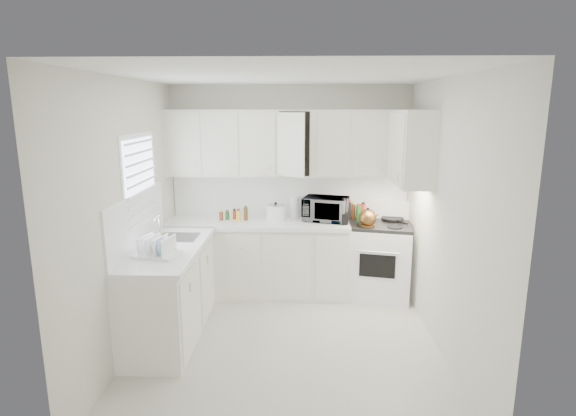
{
  "coord_description": "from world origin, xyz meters",
  "views": [
    {
      "loc": [
        0.14,
        -4.24,
        2.33
      ],
      "look_at": [
        0.0,
        0.7,
        1.25
      ],
      "focal_mm": 28.88,
      "sensor_mm": 36.0,
      "label": 1
    }
  ],
  "objects_px": {
    "tea_kettle": "(368,217)",
    "dish_rack": "(156,245)",
    "rice_cooker": "(276,211)",
    "stove": "(379,250)",
    "utensil_crock": "(344,211)",
    "microwave": "(326,206)"
  },
  "relations": [
    {
      "from": "stove",
      "to": "utensil_crock",
      "type": "height_order",
      "value": "utensil_crock"
    },
    {
      "from": "stove",
      "to": "dish_rack",
      "type": "bearing_deg",
      "value": -137.25
    },
    {
      "from": "rice_cooker",
      "to": "microwave",
      "type": "bearing_deg",
      "value": -12.38
    },
    {
      "from": "stove",
      "to": "rice_cooker",
      "type": "distance_m",
      "value": 1.37
    },
    {
      "from": "microwave",
      "to": "dish_rack",
      "type": "bearing_deg",
      "value": -122.96
    },
    {
      "from": "stove",
      "to": "tea_kettle",
      "type": "bearing_deg",
      "value": -126.19
    },
    {
      "from": "rice_cooker",
      "to": "dish_rack",
      "type": "height_order",
      "value": "rice_cooker"
    },
    {
      "from": "stove",
      "to": "tea_kettle",
      "type": "height_order",
      "value": "stove"
    },
    {
      "from": "tea_kettle",
      "to": "rice_cooker",
      "type": "relative_size",
      "value": 1.13
    },
    {
      "from": "utensil_crock",
      "to": "dish_rack",
      "type": "xyz_separation_m",
      "value": [
        -1.88,
        -1.26,
        -0.06
      ]
    },
    {
      "from": "utensil_crock",
      "to": "tea_kettle",
      "type": "bearing_deg",
      "value": -7.72
    },
    {
      "from": "tea_kettle",
      "to": "rice_cooker",
      "type": "height_order",
      "value": "same"
    },
    {
      "from": "dish_rack",
      "to": "microwave",
      "type": "bearing_deg",
      "value": 53.15
    },
    {
      "from": "rice_cooker",
      "to": "utensil_crock",
      "type": "height_order",
      "value": "utensil_crock"
    },
    {
      "from": "microwave",
      "to": "rice_cooker",
      "type": "xyz_separation_m",
      "value": [
        -0.62,
        -0.0,
        -0.07
      ]
    },
    {
      "from": "tea_kettle",
      "to": "dish_rack",
      "type": "bearing_deg",
      "value": -126.74
    },
    {
      "from": "tea_kettle",
      "to": "utensil_crock",
      "type": "relative_size",
      "value": 0.78
    },
    {
      "from": "microwave",
      "to": "utensil_crock",
      "type": "distance_m",
      "value": 0.29
    },
    {
      "from": "tea_kettle",
      "to": "dish_rack",
      "type": "xyz_separation_m",
      "value": [
        -2.15,
        -1.22,
        0.0
      ]
    },
    {
      "from": "rice_cooker",
      "to": "dish_rack",
      "type": "distance_m",
      "value": 1.79
    },
    {
      "from": "tea_kettle",
      "to": "dish_rack",
      "type": "distance_m",
      "value": 2.47
    },
    {
      "from": "rice_cooker",
      "to": "dish_rack",
      "type": "bearing_deg",
      "value": -138.52
    }
  ]
}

